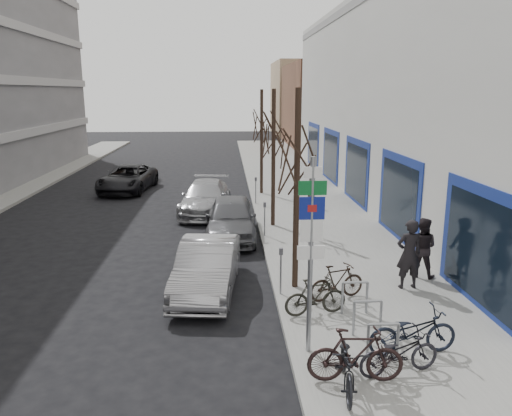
{
  "coord_description": "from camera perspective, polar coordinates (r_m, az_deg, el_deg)",
  "views": [
    {
      "loc": [
        0.75,
        -9.33,
        5.41
      ],
      "look_at": [
        1.63,
        5.15,
        2.0
      ],
      "focal_mm": 35.0,
      "sensor_mm": 36.0,
      "label": 1
    }
  ],
  "objects": [
    {
      "name": "bike_mid_inner",
      "position": [
        12.2,
        6.82,
        -9.98
      ],
      "size": [
        1.62,
        0.75,
        0.95
      ],
      "primitive_type": "imported",
      "rotation": [
        0.0,
        0.0,
        1.76
      ],
      "color": "black",
      "rests_on": "sidewalk_east"
    },
    {
      "name": "highway_sign_pole",
      "position": [
        9.92,
        6.3,
        -4.18
      ],
      "size": [
        0.55,
        0.1,
        4.2
      ],
      "color": "gray",
      "rests_on": "ground"
    },
    {
      "name": "sidewalk_east",
      "position": [
        20.41,
        7.26,
        -2.04
      ],
      "size": [
        5.0,
        70.0,
        0.15
      ],
      "primitive_type": "cube",
      "color": "slate",
      "rests_on": "ground"
    },
    {
      "name": "meter_back",
      "position": [
        23.8,
        -0.03,
        2.34
      ],
      "size": [
        0.1,
        0.08,
        1.27
      ],
      "color": "gray",
      "rests_on": "sidewalk_east"
    },
    {
      "name": "parked_car_back",
      "position": [
        22.66,
        -5.79,
        1.2
      ],
      "size": [
        2.44,
        5.1,
        1.43
      ],
      "primitive_type": "imported",
      "rotation": [
        0.0,
        0.0,
        -0.09
      ],
      "color": "#98989C",
      "rests_on": "ground"
    },
    {
      "name": "pedestrian_near",
      "position": [
        14.15,
        17.08,
        -5.05
      ],
      "size": [
        0.73,
        0.51,
        1.93
      ],
      "primitive_type": "imported",
      "rotation": [
        0.0,
        0.0,
        3.21
      ],
      "color": "black",
      "rests_on": "sidewalk_east"
    },
    {
      "name": "ground",
      "position": [
        10.82,
        -7.28,
        -16.91
      ],
      "size": [
        120.0,
        120.0,
        0.0
      ],
      "primitive_type": "plane",
      "color": "black",
      "rests_on": "ground"
    },
    {
      "name": "bike_rack",
      "position": [
        11.43,
        12.62,
        -11.69
      ],
      "size": [
        0.66,
        2.26,
        0.83
      ],
      "color": "gray",
      "rests_on": "sidewalk_east"
    },
    {
      "name": "bike_far_inner",
      "position": [
        13.13,
        9.24,
        -8.29
      ],
      "size": [
        1.66,
        0.99,
        0.97
      ],
      "primitive_type": "imported",
      "rotation": [
        0.0,
        0.0,
        1.92
      ],
      "color": "black",
      "rests_on": "sidewalk_east"
    },
    {
      "name": "bike_near_left",
      "position": [
        9.5,
        10.41,
        -16.75
      ],
      "size": [
        0.8,
        1.85,
        1.09
      ],
      "primitive_type": "imported",
      "rotation": [
        0.0,
        0.0,
        -0.15
      ],
      "color": "black",
      "rests_on": "sidewalk_east"
    },
    {
      "name": "bike_far_curb",
      "position": [
        10.16,
        16.06,
        -15.25
      ],
      "size": [
        1.73,
        0.85,
        1.01
      ],
      "primitive_type": "imported",
      "rotation": [
        0.0,
        0.0,
        1.79
      ],
      "color": "black",
      "rests_on": "sidewalk_east"
    },
    {
      "name": "parked_car_mid",
      "position": [
        18.72,
        -2.84,
        -1.13
      ],
      "size": [
        1.97,
        4.61,
        1.55
      ],
      "primitive_type": "imported",
      "rotation": [
        0.0,
        0.0,
        -0.03
      ],
      "color": "#4F5055",
      "rests_on": "ground"
    },
    {
      "name": "tree_far",
      "position": [
        25.93,
        0.65,
        10.34
      ],
      "size": [
        1.8,
        1.8,
        5.5
      ],
      "color": "black",
      "rests_on": "ground"
    },
    {
      "name": "bike_near_right",
      "position": [
        9.71,
        11.3,
        -16.13
      ],
      "size": [
        1.83,
        0.65,
        1.09
      ],
      "primitive_type": "imported",
      "rotation": [
        0.0,
        0.0,
        1.5
      ],
      "color": "black",
      "rests_on": "sidewalk_east"
    },
    {
      "name": "meter_mid",
      "position": [
        18.45,
        1.0,
        -0.88
      ],
      "size": [
        0.1,
        0.08,
        1.27
      ],
      "color": "gray",
      "rests_on": "sidewalk_east"
    },
    {
      "name": "tan_building_far",
      "position": [
        65.59,
        7.93,
        12.31
      ],
      "size": [
        13.0,
        12.0,
        9.0
      ],
      "primitive_type": "cube",
      "color": "#937A5B",
      "rests_on": "ground"
    },
    {
      "name": "parked_car_front",
      "position": [
        13.81,
        -5.62,
        -6.75
      ],
      "size": [
        1.93,
        4.43,
        1.42
      ],
      "primitive_type": "imported",
      "rotation": [
        0.0,
        0.0,
        -0.1
      ],
      "color": "#959499",
      "rests_on": "ground"
    },
    {
      "name": "pedestrian_far",
      "position": [
        15.16,
        18.43,
        -4.24
      ],
      "size": [
        0.79,
        0.71,
        1.77
      ],
      "primitive_type": "imported",
      "rotation": [
        0.0,
        0.0,
        2.63
      ],
      "color": "black",
      "rests_on": "sidewalk_east"
    },
    {
      "name": "tree_near",
      "position": [
        13.03,
        4.76,
        7.42
      ],
      "size": [
        1.8,
        1.8,
        5.5
      ],
      "color": "black",
      "rests_on": "ground"
    },
    {
      "name": "brick_building_far",
      "position": [
        50.85,
        10.69,
        11.41
      ],
      "size": [
        12.0,
        14.0,
        8.0
      ],
      "primitive_type": "cube",
      "color": "brown",
      "rests_on": "ground"
    },
    {
      "name": "meter_front",
      "position": [
        13.2,
        2.86,
        -6.69
      ],
      "size": [
        0.1,
        0.08,
        1.27
      ],
      "color": "gray",
      "rests_on": "sidewalk_east"
    },
    {
      "name": "lane_car",
      "position": [
        28.46,
        -14.45,
        3.29
      ],
      "size": [
        2.93,
        5.33,
        1.41
      ],
      "primitive_type": "imported",
      "rotation": [
        0.0,
        0.0,
        -0.12
      ],
      "color": "black",
      "rests_on": "ground"
    },
    {
      "name": "bike_mid_curb",
      "position": [
        10.89,
        17.48,
        -12.92
      ],
      "size": [
        1.92,
        0.74,
        1.15
      ],
      "primitive_type": "imported",
      "rotation": [
        0.0,
        0.0,
        1.66
      ],
      "color": "black",
      "rests_on": "sidewalk_east"
    },
    {
      "name": "tree_mid",
      "position": [
        19.47,
        2.03,
        9.37
      ],
      "size": [
        1.8,
        1.8,
        5.5
      ],
      "color": "black",
      "rests_on": "ground"
    }
  ]
}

